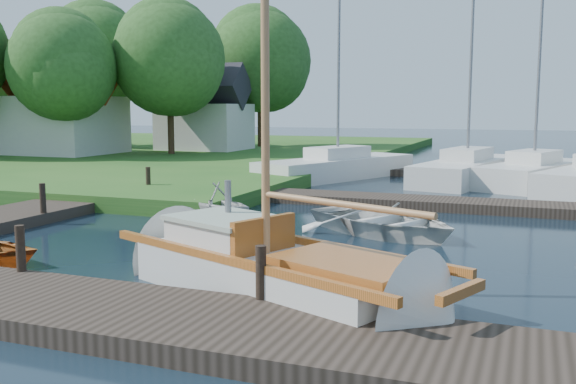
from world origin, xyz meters
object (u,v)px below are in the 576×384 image
(marina_boat_1, at_px, (467,168))
(marina_boat_2, at_px, (534,171))
(mooring_post_1, at_px, (20,248))
(mooring_post_5, at_px, (148,179))
(house_a, at_px, (60,110))
(mooring_post_2, at_px, (261,272))
(tree_4, at_px, (96,57))
(tree_3, at_px, (170,58))
(tree_2, at_px, (63,66))
(tender_c, at_px, (383,217))
(house_c, at_px, (205,116))
(mooring_post_4, at_px, (43,198))
(tender_b, at_px, (220,200))
(marina_boat_0, at_px, (338,166))
(sailboat, at_px, (282,277))
(tree_7, at_px, (260,60))

(marina_boat_1, relative_size, marina_boat_2, 0.93)
(mooring_post_1, relative_size, mooring_post_5, 1.00)
(house_a, bearing_deg, mooring_post_2, -44.33)
(mooring_post_2, xyz_separation_m, tree_4, (-23.50, 27.05, 5.67))
(mooring_post_5, relative_size, tree_3, 0.09)
(mooring_post_5, distance_m, tree_3, 15.66)
(mooring_post_2, xyz_separation_m, tree_2, (-19.50, 19.05, 4.55))
(tender_c, distance_m, house_c, 25.62)
(house_c, height_order, tree_3, tree_3)
(mooring_post_1, distance_m, mooring_post_5, 10.77)
(tender_c, bearing_deg, house_c, 67.16)
(mooring_post_5, bearing_deg, mooring_post_1, -68.20)
(mooring_post_1, height_order, mooring_post_4, same)
(tender_b, distance_m, marina_boat_0, 11.31)
(tender_c, relative_size, marina_boat_2, 0.37)
(house_a, distance_m, tree_3, 6.95)
(mooring_post_1, distance_m, mooring_post_4, 6.40)
(tender_c, xyz_separation_m, marina_boat_0, (-4.62, 11.53, 0.13))
(mooring_post_1, distance_m, tender_c, 8.41)
(tender_b, height_order, marina_boat_1, marina_boat_1)
(mooring_post_1, bearing_deg, mooring_post_5, 111.80)
(marina_boat_2, relative_size, house_a, 1.76)
(tender_c, height_order, marina_boat_2, marina_boat_2)
(tender_c, xyz_separation_m, house_a, (-21.77, 14.08, 2.53))
(mooring_post_1, relative_size, sailboat, 0.08)
(marina_boat_0, distance_m, tree_7, 16.56)
(mooring_post_2, relative_size, tree_4, 0.08)
(tender_b, xyz_separation_m, house_c, (-11.18, 19.87, 2.00))
(house_c, relative_size, tree_2, 0.67)
(tree_7, bearing_deg, mooring_post_5, -76.64)
(mooring_post_4, distance_m, marina_boat_0, 14.07)
(mooring_post_1, bearing_deg, tree_2, 128.21)
(house_c, height_order, tree_4, tree_4)
(mooring_post_2, height_order, tree_3, tree_3)
(tree_2, bearing_deg, mooring_post_1, -51.79)
(mooring_post_1, distance_m, sailboat, 4.54)
(mooring_post_2, xyz_separation_m, tender_b, (-4.32, 7.13, -0.12))
(mooring_post_1, distance_m, tree_7, 32.79)
(marina_boat_0, relative_size, marina_boat_1, 0.98)
(mooring_post_5, bearing_deg, tender_c, -19.34)
(marina_boat_1, bearing_deg, house_a, 97.46)
(marina_boat_0, height_order, tree_3, marina_boat_0)
(marina_boat_2, bearing_deg, mooring_post_1, 177.24)
(mooring_post_1, distance_m, tree_4, 33.54)
(mooring_post_4, relative_size, sailboat, 0.08)
(tender_b, relative_size, tender_c, 0.53)
(mooring_post_5, relative_size, tender_c, 0.19)
(sailboat, distance_m, tree_2, 26.85)
(mooring_post_2, bearing_deg, marina_boat_1, 86.92)
(mooring_post_2, bearing_deg, tree_2, 135.67)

